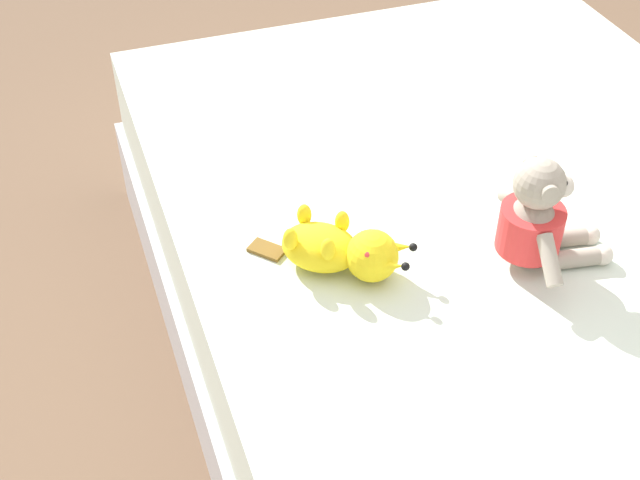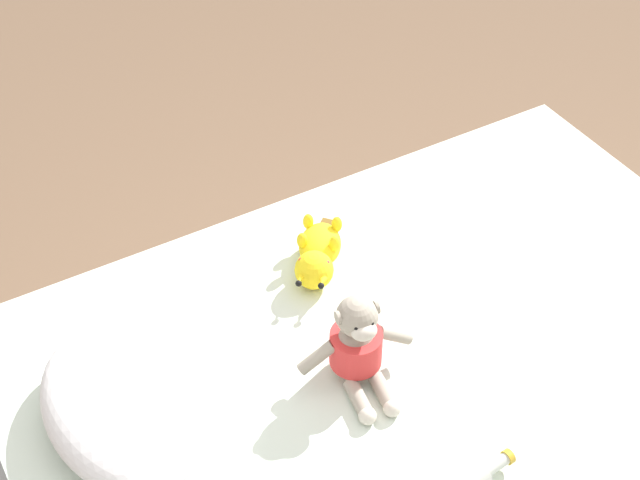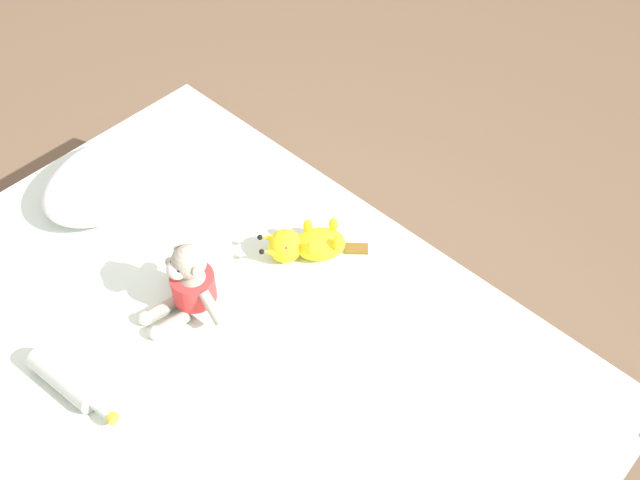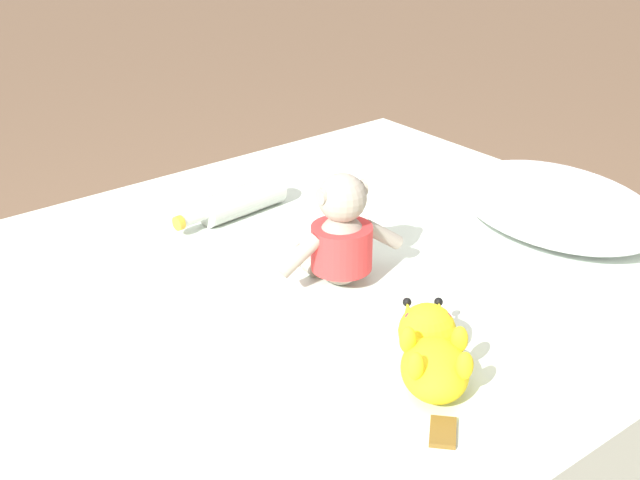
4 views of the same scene
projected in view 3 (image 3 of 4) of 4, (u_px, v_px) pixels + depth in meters
ground_plane at (233, 433)px, 2.51m from camera, size 16.00×16.00×0.00m
bed at (226, 393)px, 2.33m from camera, size 1.41×1.95×0.49m
pillow at (115, 176)px, 2.48m from camera, size 0.50×0.34×0.14m
plush_monkey at (189, 285)px, 2.16m from camera, size 0.24×0.29×0.24m
plush_yellow_creature at (305, 244)px, 2.32m from camera, size 0.29×0.25×0.10m
glass_bottle at (67, 380)px, 2.03m from camera, size 0.09×0.30×0.07m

